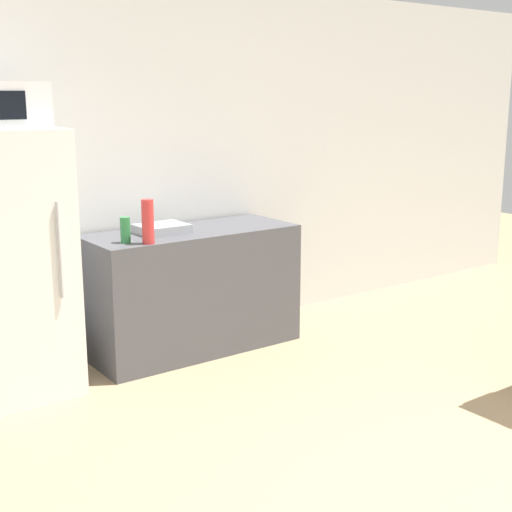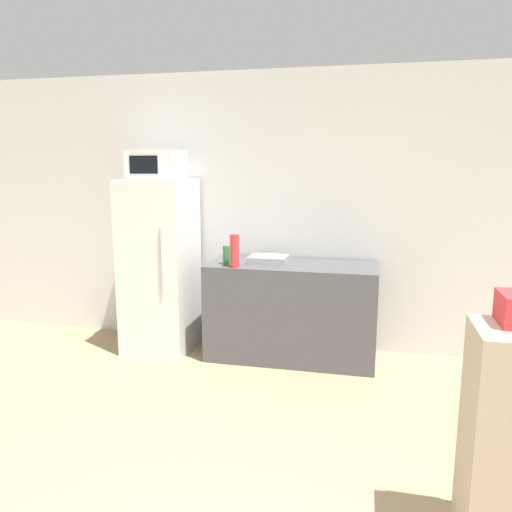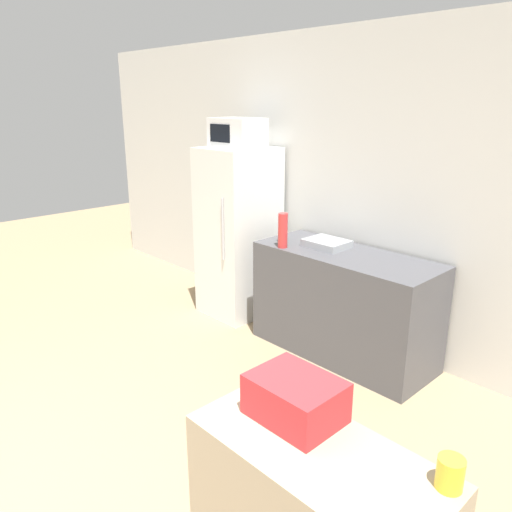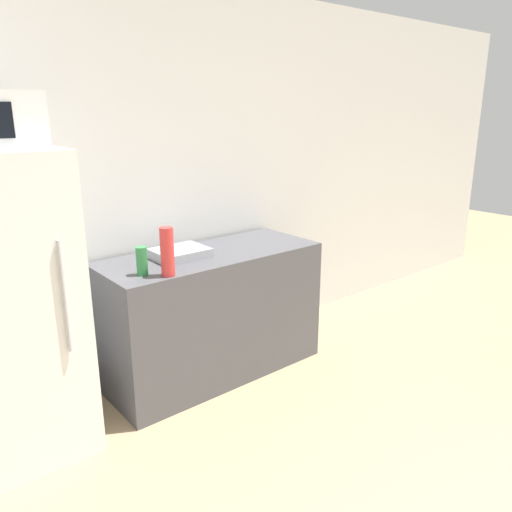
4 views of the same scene
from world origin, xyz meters
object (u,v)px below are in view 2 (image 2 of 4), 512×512
at_px(refrigerator, 160,266).
at_px(bottle_short, 226,255).
at_px(bottle_tall, 235,251).
at_px(microwave, 156,165).

xyz_separation_m(refrigerator, bottle_short, (0.69, -0.11, 0.15)).
height_order(bottle_tall, bottle_short, bottle_tall).
bearing_deg(bottle_tall, microwave, 164.47).
bearing_deg(bottle_tall, bottle_short, 133.82).
xyz_separation_m(refrigerator, bottle_tall, (0.79, -0.22, 0.21)).
relative_size(refrigerator, microwave, 3.36).
relative_size(refrigerator, bottle_tall, 5.67).
relative_size(microwave, bottle_tall, 1.69).
relative_size(refrigerator, bottle_short, 9.66).
height_order(refrigerator, bottle_tall, refrigerator).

